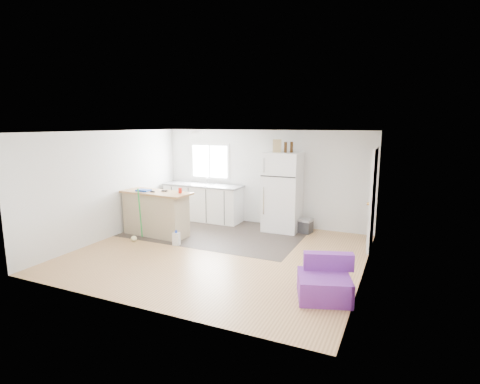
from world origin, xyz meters
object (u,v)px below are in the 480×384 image
(refrigerator, at_px, (283,192))
(bottle_right, at_px, (292,147))
(cooler, at_px, (303,225))
(purple_seat, at_px, (325,283))
(red_cup, at_px, (180,191))
(peninsula, at_px, (156,213))
(kitchen_cabinets, at_px, (203,202))
(cardboard_box, at_px, (277,146))
(mop, at_px, (136,231))
(blue_tray, at_px, (143,190))
(bottle_left, at_px, (285,147))
(cleaner_jug, at_px, (176,239))

(refrigerator, relative_size, bottle_right, 7.55)
(cooler, relative_size, purple_seat, 0.52)
(red_cup, bearing_deg, peninsula, -175.01)
(kitchen_cabinets, xyz_separation_m, cardboard_box, (2.09, -0.12, 1.55))
(kitchen_cabinets, distance_m, mop, 2.29)
(refrigerator, xyz_separation_m, red_cup, (-1.89, -1.54, 0.14))
(blue_tray, bearing_deg, mop, -74.01)
(red_cup, xyz_separation_m, blue_tray, (-0.92, -0.12, -0.04))
(blue_tray, xyz_separation_m, cardboard_box, (2.66, 1.61, 0.99))
(bottle_left, bearing_deg, refrigerator, 125.55)
(red_cup, height_order, bottle_left, bottle_left)
(cleaner_jug, height_order, bottle_left, bottle_left)
(kitchen_cabinets, bearing_deg, bottle_right, -1.21)
(refrigerator, xyz_separation_m, purple_seat, (1.69, -3.18, -0.72))
(kitchen_cabinets, bearing_deg, purple_seat, -39.50)
(bottle_right, bearing_deg, kitchen_cabinets, 178.57)
(peninsula, bearing_deg, cooler, 32.04)
(peninsula, bearing_deg, purple_seat, -16.41)
(bottle_left, bearing_deg, kitchen_cabinets, 175.36)
(kitchen_cabinets, bearing_deg, blue_tray, -108.06)
(blue_tray, relative_size, bottle_right, 1.20)
(mop, distance_m, bottle_left, 3.86)
(red_cup, distance_m, blue_tray, 0.92)
(bottle_right, bearing_deg, purple_seat, -64.87)
(blue_tray, bearing_deg, purple_seat, -18.75)
(bottle_right, bearing_deg, bottle_left, -130.22)
(red_cup, relative_size, cardboard_box, 0.40)
(bottle_left, bearing_deg, peninsula, -150.47)
(mop, bearing_deg, kitchen_cabinets, 47.89)
(cardboard_box, bearing_deg, purple_seat, -59.68)
(cooler, relative_size, red_cup, 4.08)
(cardboard_box, bearing_deg, blue_tray, -148.80)
(blue_tray, relative_size, bottle_left, 1.20)
(purple_seat, relative_size, bottle_left, 3.74)
(refrigerator, bearing_deg, mop, -141.91)
(blue_tray, distance_m, bottle_right, 3.56)
(bottle_right, bearing_deg, blue_tray, -150.82)
(cleaner_jug, xyz_separation_m, blue_tray, (-1.12, 0.39, 0.90))
(red_cup, xyz_separation_m, bottle_right, (2.08, 1.55, 0.93))
(purple_seat, height_order, cardboard_box, cardboard_box)
(peninsula, height_order, refrigerator, refrigerator)
(kitchen_cabinets, xyz_separation_m, bottle_right, (2.42, -0.06, 1.52))
(refrigerator, distance_m, cardboard_box, 1.10)
(peninsula, xyz_separation_m, red_cup, (0.64, 0.06, 0.57))
(bottle_right, bearing_deg, mop, -142.63)
(kitchen_cabinets, bearing_deg, mop, -100.61)
(red_cup, bearing_deg, cooler, 32.78)
(mop, bearing_deg, cardboard_box, 8.78)
(cleaner_jug, bearing_deg, red_cup, 103.84)
(kitchen_cabinets, height_order, red_cup, kitchen_cabinets)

